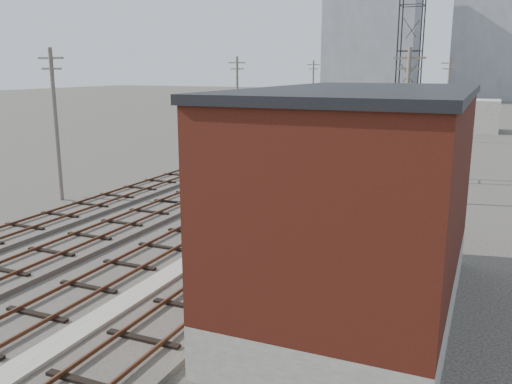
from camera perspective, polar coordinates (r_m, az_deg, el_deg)
The scene contains 23 objects.
ground at distance 66.11m, azimuth 13.68°, elevation 5.69°, with size 320.00×320.00×0.00m, color #282621.
track_right at distance 45.20m, azimuth 12.14°, elevation 2.75°, with size 3.20×90.00×0.39m.
track_mid_right at distance 46.12m, azimuth 7.27°, elevation 3.13°, with size 3.20×90.00×0.39m.
track_mid_left at distance 47.37m, azimuth 2.61°, elevation 3.48°, with size 3.20×90.00×0.39m.
track_left at distance 48.92m, azimuth -1.78°, elevation 3.78°, with size 3.20×90.00×0.39m.
platform_curb at distance 22.82m, azimuth -5.79°, elevation -6.84°, with size 0.90×28.00×0.26m, color gray.
brick_building at distance 17.58m, azimuth 10.95°, elevation -1.08°, with size 6.54×12.20×7.22m.
lattice_tower at distance 40.09m, azimuth 15.76°, elevation 11.95°, with size 1.60×1.60×15.00m.
utility_pole_left_a at distance 34.29m, azimuth -20.33°, elevation 7.04°, with size 1.80×0.24×9.00m.
utility_pole_left_b at distance 55.10m, azimuth -1.98°, elevation 9.70°, with size 1.80×0.24×9.00m.
utility_pole_left_c at distance 78.40m, azimuth 6.01°, elevation 10.56°, with size 1.80×0.24×9.00m.
utility_pole_right_a at distance 33.16m, azimuth 15.49°, elevation 7.19°, with size 1.80×0.24×9.00m.
utility_pole_right_b at distance 62.94m, azimuth 19.50°, elevation 9.38°, with size 1.80×0.24×9.00m.
apartment_left at distance 142.88m, azimuth 12.11°, elevation 15.44°, with size 22.00×14.00×30.00m, color gray.
apartment_right at distance 154.82m, azimuth 22.98°, elevation 13.76°, with size 16.00×12.00×26.00m, color gray.
shed_left at distance 70.42m, azimuth 0.72°, elevation 7.78°, with size 8.00×5.00×3.20m, color gray.
shed_right at distance 74.95m, azimuth 21.96°, elevation 7.47°, with size 6.00×6.00×4.00m, color gray.
signal_mast at distance 16.12m, azimuth -5.54°, elevation -7.47°, with size 0.40×0.41×3.81m.
switch_stand at distance 41.92m, azimuth 2.47°, elevation 3.07°, with size 0.41×0.41×1.48m.
site_trailer at distance 66.69m, azimuth 6.48°, elevation 7.26°, with size 6.74×3.00×2.83m.
car_red at distance 56.39m, azimuth -0.37°, elevation 5.58°, with size 1.61×4.00×1.36m, color maroon.
car_silver at distance 63.27m, azimuth -2.71°, elevation 6.29°, with size 1.30×3.72×1.23m, color #AAADB2.
car_grey at distance 66.47m, azimuth -0.07°, elevation 6.62°, with size 1.71×4.20×1.22m, color slate.
Camera 1 is at (11.10, -4.70, 7.78)m, focal length 38.00 mm.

